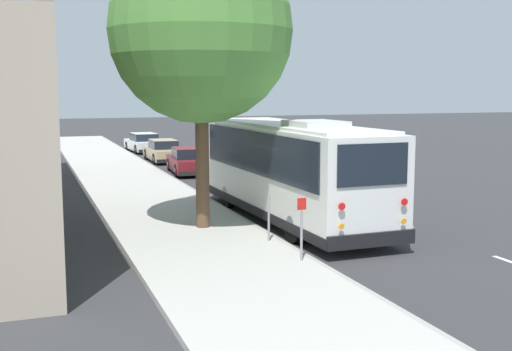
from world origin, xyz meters
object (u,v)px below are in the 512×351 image
(street_tree, at_px, (199,19))
(shuttle_bus, at_px, (290,166))
(parked_sedan_maroon, at_px, (189,161))
(parked_sedan_white, at_px, (144,143))
(parked_sedan_tan, at_px, (163,151))
(sign_post_far, at_px, (269,218))
(sign_post_near, at_px, (302,228))

(street_tree, bearing_deg, shuttle_bus, -81.27)
(parked_sedan_maroon, relative_size, parked_sedan_white, 0.96)
(shuttle_bus, relative_size, parked_sedan_tan, 2.26)
(parked_sedan_white, relative_size, sign_post_far, 3.64)
(sign_post_far, bearing_deg, parked_sedan_tan, -4.21)
(parked_sedan_maroon, bearing_deg, parked_sedan_tan, 5.71)
(parked_sedan_tan, bearing_deg, street_tree, 172.11)
(sign_post_near, height_order, sign_post_far, sign_post_near)
(sign_post_far, bearing_deg, parked_sedan_maroon, -6.19)
(parked_sedan_tan, relative_size, sign_post_far, 3.56)
(parked_sedan_white, xyz_separation_m, sign_post_near, (-29.72, 1.55, 0.34))
(parked_sedan_tan, relative_size, parked_sedan_white, 0.98)
(sign_post_far, bearing_deg, street_tree, 25.86)
(shuttle_bus, bearing_deg, street_tree, 97.56)
(parked_sedan_white, bearing_deg, parked_sedan_tan, 176.56)
(street_tree, relative_size, sign_post_far, 7.23)
(shuttle_bus, distance_m, street_tree, 5.38)
(street_tree, bearing_deg, parked_sedan_white, -6.22)
(parked_sedan_tan, bearing_deg, sign_post_far, 176.24)
(parked_sedan_white, height_order, sign_post_near, sign_post_near)
(parked_sedan_white, bearing_deg, sign_post_near, 173.43)
(shuttle_bus, height_order, sign_post_far, shuttle_bus)
(sign_post_near, distance_m, sign_post_far, 2.15)
(street_tree, height_order, sign_post_far, street_tree)
(sign_post_near, bearing_deg, parked_sedan_tan, -3.82)
(shuttle_bus, xyz_separation_m, sign_post_near, (-5.07, 1.85, -0.83))
(sign_post_near, bearing_deg, street_tree, 14.51)
(shuttle_bus, distance_m, sign_post_near, 5.46)
(parked_sedan_maroon, xyz_separation_m, sign_post_far, (-15.44, 1.67, 0.17))
(street_tree, bearing_deg, parked_sedan_tan, -8.34)
(parked_sedan_white, relative_size, street_tree, 0.50)
(parked_sedan_maroon, bearing_deg, street_tree, 172.19)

